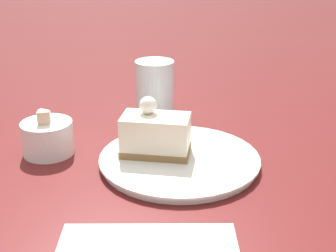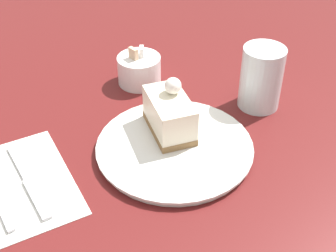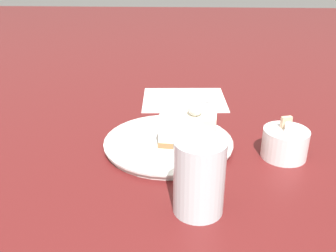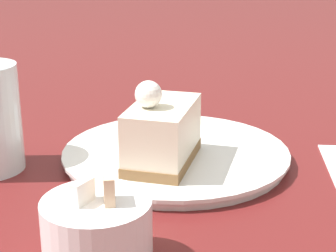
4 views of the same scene
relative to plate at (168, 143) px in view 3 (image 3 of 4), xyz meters
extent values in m
plane|color=#5B1919|center=(0.00, 0.01, -0.01)|extent=(4.00, 4.00, 0.00)
cylinder|color=silver|center=(0.00, 0.00, 0.00)|extent=(0.24, 0.24, 0.01)
cylinder|color=silver|center=(0.00, 0.00, 0.00)|extent=(0.25, 0.25, 0.00)
cube|color=olive|center=(0.01, 0.04, 0.01)|extent=(0.07, 0.11, 0.01)
cube|color=#EFE5C6|center=(0.01, 0.04, 0.04)|extent=(0.07, 0.11, 0.05)
sphere|color=white|center=(0.02, 0.05, 0.08)|extent=(0.03, 0.03, 0.03)
cube|color=white|center=(-0.26, 0.03, -0.01)|extent=(0.19, 0.22, 0.00)
cube|color=silver|center=(-0.28, 0.00, 0.00)|extent=(0.02, 0.12, 0.00)
cube|color=silver|center=(-0.29, 0.09, 0.00)|extent=(0.03, 0.05, 0.00)
cube|color=silver|center=(-0.23, -0.01, 0.00)|extent=(0.02, 0.09, 0.00)
cube|color=silver|center=(-0.24, 0.08, 0.00)|extent=(0.02, 0.09, 0.00)
cylinder|color=white|center=(0.03, 0.22, 0.02)|extent=(0.08, 0.08, 0.06)
cube|color=#D8B28C|center=(0.02, 0.22, 0.06)|extent=(0.01, 0.02, 0.02)
cube|color=white|center=(0.04, 0.22, 0.06)|extent=(0.02, 0.02, 0.02)
cylinder|color=silver|center=(0.20, 0.05, 0.05)|extent=(0.08, 0.08, 0.12)
camera|label=1|loc=(-0.67, -0.01, 0.33)|focal=50.00mm
camera|label=2|loc=(-0.26, -0.52, 0.49)|focal=50.00mm
camera|label=3|loc=(0.65, 0.03, 0.35)|focal=40.00mm
camera|label=4|loc=(-0.08, 0.58, 0.24)|focal=60.00mm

